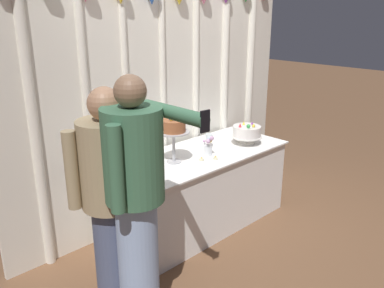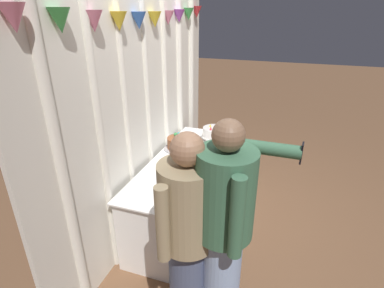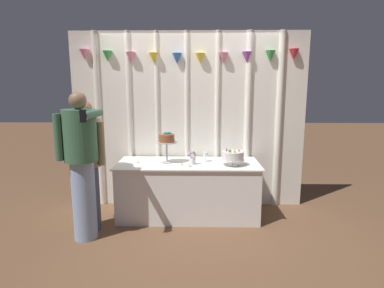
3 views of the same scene
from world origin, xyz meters
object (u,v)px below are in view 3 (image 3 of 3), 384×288
object	(u,v)px
cake_table	(188,189)
wine_glass	(206,155)
cake_display_nearright	(233,156)
guest_man_dark_suit	(81,161)
cake_display_nearleft	(167,140)
tealight_near_right	(190,166)
guest_man_pink_jacket	(86,162)
flower_vase	(193,158)
tealight_near_left	(181,165)
tealight_far_left	(138,162)

from	to	relation	value
cake_table	wine_glass	world-z (taller)	wine_glass
cake_display_nearright	guest_man_dark_suit	world-z (taller)	guest_man_dark_suit
wine_glass	cake_table	bearing A→B (deg)	-164.43
cake_display_nearleft	guest_man_dark_suit	size ratio (longest dim) A/B	0.25
cake_display_nearright	tealight_near_right	xyz separation A→B (m)	(-0.56, -0.09, -0.11)
guest_man_pink_jacket	cake_table	bearing A→B (deg)	19.47
flower_vase	guest_man_pink_jacket	distance (m)	1.32
cake_display_nearleft	cake_display_nearright	distance (m)	0.90
wine_glass	flower_vase	size ratio (longest dim) A/B	0.68
tealight_near_right	flower_vase	bearing A→B (deg)	74.23
wine_glass	tealight_near_right	bearing A→B (deg)	-126.80
cake_table	tealight_near_left	world-z (taller)	tealight_near_left
cake_display_nearright	tealight_near_left	size ratio (longest dim) A/B	7.19
flower_vase	tealight_near_left	bearing A→B (deg)	-158.82
cake_table	tealight_near_right	world-z (taller)	tealight_near_right
tealight_near_right	cake_display_nearleft	bearing A→B (deg)	145.69
cake_display_nearleft	guest_man_pink_jacket	distance (m)	1.04
flower_vase	wine_glass	bearing A→B (deg)	41.97
cake_display_nearright	tealight_near_right	world-z (taller)	cake_display_nearright
tealight_near_left	guest_man_dark_suit	distance (m)	1.23
cake_display_nearright	wine_glass	world-z (taller)	cake_display_nearright
cake_table	flower_vase	xyz separation A→B (m)	(0.06, -0.09, 0.46)
wine_glass	flower_vase	distance (m)	0.24
cake_display_nearleft	tealight_near_right	world-z (taller)	cake_display_nearleft
tealight_near_right	guest_man_dark_suit	world-z (taller)	guest_man_dark_suit
cake_table	flower_vase	distance (m)	0.47
guest_man_pink_jacket	guest_man_dark_suit	distance (m)	0.25
guest_man_pink_jacket	guest_man_dark_suit	size ratio (longest dim) A/B	0.94
wine_glass	flower_vase	bearing A→B (deg)	-138.03
cake_display_nearright	flower_vase	xyz separation A→B (m)	(-0.52, 0.03, -0.04)
tealight_far_left	tealight_near_left	distance (m)	0.61
tealight_near_left	guest_man_dark_suit	world-z (taller)	guest_man_dark_suit
tealight_far_left	tealight_near_right	xyz separation A→B (m)	(0.70, -0.20, 0.00)
cake_display_nearright	cake_table	bearing A→B (deg)	167.93
cake_display_nearleft	wine_glass	world-z (taller)	cake_display_nearleft
cake_display_nearright	guest_man_pink_jacket	world-z (taller)	guest_man_pink_jacket
cake_display_nearleft	cake_display_nearright	size ratio (longest dim) A/B	1.39
tealight_near_left	tealight_near_right	bearing A→B (deg)	-32.28
cake_table	cake_display_nearleft	world-z (taller)	cake_display_nearleft
guest_man_dark_suit	cake_table	bearing A→B (deg)	29.41
cake_table	cake_display_nearleft	xyz separation A→B (m)	(-0.28, -0.00, 0.69)
tealight_near_left	guest_man_pink_jacket	world-z (taller)	guest_man_pink_jacket
wine_glass	guest_man_pink_jacket	size ratio (longest dim) A/B	0.08
tealight_far_left	guest_man_dark_suit	size ratio (longest dim) A/B	0.02
cake_table	guest_man_dark_suit	size ratio (longest dim) A/B	1.12
tealight_near_right	tealight_far_left	bearing A→B (deg)	164.26
tealight_far_left	guest_man_dark_suit	bearing A→B (deg)	-128.17
cake_display_nearleft	tealight_far_left	size ratio (longest dim) A/B	10.47
tealight_far_left	flower_vase	bearing A→B (deg)	-5.70
guest_man_pink_jacket	wine_glass	bearing A→B (deg)	18.84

